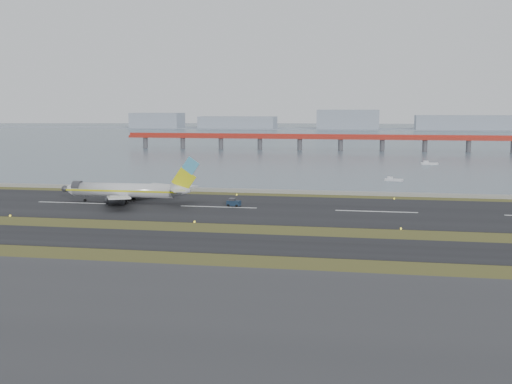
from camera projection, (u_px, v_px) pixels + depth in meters
ground at (185, 229)px, 135.65m from camera, size 1000.00×1000.00×0.00m
apron_strip at (61, 309)px, 82.02m from camera, size 1000.00×50.00×0.10m
taxiway_strip at (167, 240)px, 123.95m from camera, size 1000.00×18.00×0.10m
runway_strip at (218, 207)px, 164.90m from camera, size 1000.00×45.00×0.10m
seawall at (242, 191)px, 194.09m from camera, size 1000.00×2.50×1.00m
bay_water at (330, 135)px, 584.17m from camera, size 1400.00×800.00×1.30m
red_pier at (341, 138)px, 374.88m from camera, size 260.00×5.00×10.20m
far_shoreline at (351, 124)px, 736.95m from camera, size 1400.00×80.00×60.50m
airliner at (128, 190)px, 171.54m from camera, size 38.52×32.89×12.80m
pushback_tug at (234, 203)px, 165.88m from camera, size 3.68×2.51×2.18m
workboat_near at (393, 180)px, 222.96m from camera, size 6.51×3.12×1.52m
workboat_far at (429, 163)px, 285.81m from camera, size 7.47×2.76×1.78m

